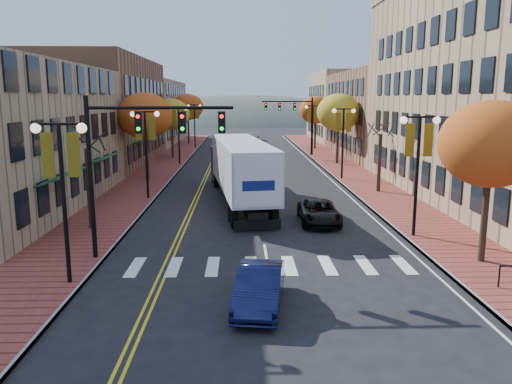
{
  "coord_description": "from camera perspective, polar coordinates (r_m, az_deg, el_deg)",
  "views": [
    {
      "loc": [
        -1.09,
        -17.83,
        6.89
      ],
      "look_at": [
        -0.34,
        7.02,
        2.2
      ],
      "focal_mm": 35.0,
      "sensor_mm": 36.0,
      "label": 1
    }
  ],
  "objects": [
    {
      "name": "building_left_mid",
      "position": [
        56.15,
        -18.41,
        8.72
      ],
      "size": [
        12.0,
        24.0,
        11.0
      ],
      "primitive_type": "cube",
      "color": "brown",
      "rests_on": "ground"
    },
    {
      "name": "traffic_mast_near",
      "position": [
        21.37,
        -13.61,
        5.11
      ],
      "size": [
        6.1,
        0.35,
        7.0
      ],
      "color": "black",
      "rests_on": "ground"
    },
    {
      "name": "ground",
      "position": [
        19.14,
        1.69,
        -10.41
      ],
      "size": [
        200.0,
        200.0,
        0.0
      ],
      "primitive_type": "plane",
      "color": "black",
      "rests_on": "ground"
    },
    {
      "name": "lamp_left_d",
      "position": [
        70.17,
        -7.04,
        8.48
      ],
      "size": [
        1.96,
        0.36,
        6.05
      ],
      "color": "black",
      "rests_on": "ground"
    },
    {
      "name": "tree_left_c",
      "position": [
        58.39,
        -9.62,
        8.73
      ],
      "size": [
        4.16,
        4.16,
        6.69
      ],
      "color": "#382619",
      "rests_on": "sidewalk_left"
    },
    {
      "name": "lamp_right_b",
      "position": [
        42.78,
        9.94,
        7.04
      ],
      "size": [
        1.96,
        0.36,
        6.05
      ],
      "color": "black",
      "rests_on": "ground"
    },
    {
      "name": "tree_left_d",
      "position": [
        76.25,
        -7.79,
        9.62
      ],
      "size": [
        4.61,
        4.61,
        7.42
      ],
      "color": "#382619",
      "rests_on": "sidewalk_left"
    },
    {
      "name": "lamp_right_c",
      "position": [
        60.5,
        6.51,
        8.15
      ],
      "size": [
        1.96,
        0.36,
        6.05
      ],
      "color": "black",
      "rests_on": "ground"
    },
    {
      "name": "lamp_left_c",
      "position": [
        52.29,
        -8.84,
        7.71
      ],
      "size": [
        1.96,
        0.36,
        6.05
      ],
      "color": "black",
      "rests_on": "ground"
    },
    {
      "name": "tree_right_d",
      "position": [
        68.59,
        6.82,
        9.27
      ],
      "size": [
        4.35,
        4.35,
        7.0
      ],
      "color": "#382619",
      "rests_on": "sidewalk_right"
    },
    {
      "name": "sidewalk_right",
      "position": [
        51.78,
        9.54,
        2.97
      ],
      "size": [
        4.0,
        85.0,
        0.15
      ],
      "primitive_type": "cube",
      "color": "brown",
      "rests_on": "ground"
    },
    {
      "name": "navy_sedan",
      "position": [
        16.92,
        0.41,
        -10.82
      ],
      "size": [
        2.0,
        4.33,
        1.38
      ],
      "primitive_type": "imported",
      "rotation": [
        0.0,
        0.0,
        -0.13
      ],
      "color": "#0D1135",
      "rests_on": "ground"
    },
    {
      "name": "sidewalk_left",
      "position": [
        51.4,
        -10.58,
        2.88
      ],
      "size": [
        4.0,
        85.0,
        0.15
      ],
      "primitive_type": "cube",
      "color": "brown",
      "rests_on": "ground"
    },
    {
      "name": "building_right_far",
      "position": [
        84.15,
        11.9,
        9.51
      ],
      "size": [
        15.0,
        20.0,
        11.0
      ],
      "primitive_type": "cube",
      "color": "#9E8966",
      "rests_on": "ground"
    },
    {
      "name": "semi_truck",
      "position": [
        33.33,
        -1.96,
        3.02
      ],
      "size": [
        4.74,
        16.96,
        4.19
      ],
      "rotation": [
        0.0,
        0.0,
        0.12
      ],
      "color": "black",
      "rests_on": "ground"
    },
    {
      "name": "tree_left_b",
      "position": [
        42.59,
        -12.57,
        8.49
      ],
      "size": [
        4.48,
        4.48,
        7.21
      ],
      "color": "#382619",
      "rests_on": "sidewalk_left"
    },
    {
      "name": "lamp_left_b",
      "position": [
        34.53,
        -12.49,
        6.12
      ],
      "size": [
        1.96,
        0.36,
        6.05
      ],
      "color": "black",
      "rests_on": "ground"
    },
    {
      "name": "lamp_right_a",
      "position": [
        25.46,
        18.06,
        4.31
      ],
      "size": [
        1.96,
        0.36,
        6.05
      ],
      "color": "black",
      "rests_on": "ground"
    },
    {
      "name": "traffic_mast_far",
      "position": [
        60.22,
        4.59,
        8.77
      ],
      "size": [
        6.1,
        0.34,
        7.0
      ],
      "color": "black",
      "rests_on": "ground"
    },
    {
      "name": "lamp_left_a",
      "position": [
        19.12,
        -21.31,
        2.15
      ],
      "size": [
        1.96,
        0.36,
        6.05
      ],
      "color": "black",
      "rests_on": "ground"
    },
    {
      "name": "car_far_silver",
      "position": [
        79.29,
        -0.48,
        6.2
      ],
      "size": [
        2.05,
        4.82,
        1.39
      ],
      "primitive_type": "imported",
      "rotation": [
        0.0,
        0.0,
        0.02
      ],
      "color": "#93949A",
      "rests_on": "ground"
    },
    {
      "name": "building_right_mid",
      "position": [
        62.98,
        16.59,
        8.52
      ],
      "size": [
        15.0,
        24.0,
        10.0
      ],
      "primitive_type": "cube",
      "color": "brown",
      "rests_on": "ground"
    },
    {
      "name": "black_suv",
      "position": [
        28.04,
        7.21,
        -2.29
      ],
      "size": [
        2.2,
        4.63,
        1.28
      ],
      "primitive_type": "imported",
      "rotation": [
        0.0,
        0.0,
        -0.02
      ],
      "color": "black",
      "rests_on": "ground"
    },
    {
      "name": "car_far_oncoming",
      "position": [
        82.81,
        -0.07,
        6.36
      ],
      "size": [
        1.62,
        4.07,
        1.32
      ],
      "primitive_type": "imported",
      "rotation": [
        0.0,
        0.0,
        3.09
      ],
      "color": "#A7A6AE",
      "rests_on": "ground"
    },
    {
      "name": "tree_left_a",
      "position": [
        27.41,
        -18.47,
        0.38
      ],
      "size": [
        0.28,
        0.28,
        4.2
      ],
      "color": "#382619",
      "rests_on": "sidewalk_left"
    },
    {
      "name": "tree_right_a",
      "position": [
        22.32,
        25.26,
        4.95
      ],
      "size": [
        4.16,
        4.16,
        6.69
      ],
      "color": "#382619",
      "rests_on": "sidewalk_right"
    },
    {
      "name": "tree_right_c",
      "position": [
        52.82,
        9.41,
        8.97
      ],
      "size": [
        4.48,
        4.48,
        7.21
      ],
      "color": "#382619",
      "rests_on": "sidewalk_right"
    },
    {
      "name": "car_far_white",
      "position": [
        71.12,
        -2.43,
        5.76
      ],
      "size": [
        2.34,
        4.87,
        1.61
      ],
      "primitive_type": "imported",
      "rotation": [
        0.0,
        0.0,
        0.1
      ],
      "color": "white",
      "rests_on": "ground"
    },
    {
      "name": "building_left_far",
      "position": [
        80.44,
        -13.29,
        8.87
      ],
      "size": [
        12.0,
        26.0,
        9.5
      ],
      "primitive_type": "cube",
      "color": "#9E8966",
      "rests_on": "ground"
    },
    {
      "name": "tree_right_b",
      "position": [
        37.51,
        13.92,
        3.26
      ],
      "size": [
        0.28,
        0.28,
        4.2
      ],
      "color": "#382619",
      "rests_on": "sidewalk_right"
    }
  ]
}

